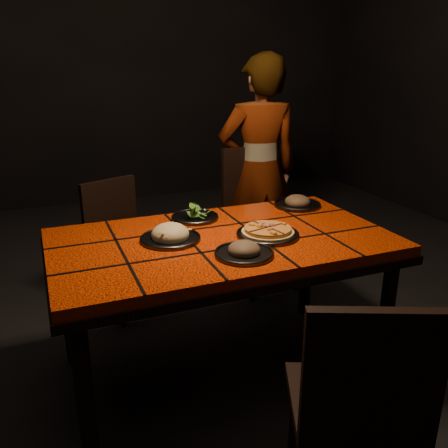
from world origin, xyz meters
name	(u,v)px	position (x,y,z in m)	size (l,w,h in m)	color
room_shell	(222,73)	(0.00, 0.00, 1.50)	(6.04, 7.04, 3.08)	black
dining_table	(222,252)	(0.00, 0.00, 0.67)	(1.62, 0.92, 0.75)	#F33B07
chair_near	(359,401)	(0.08, -0.98, 0.52)	(0.54, 0.54, 0.90)	black
chair_far_left	(119,237)	(-0.35, 0.90, 0.48)	(0.50, 0.50, 0.84)	black
chair_far_right	(257,208)	(0.63, 0.92, 0.56)	(0.47, 0.47, 0.98)	black
diner	(259,171)	(0.68, 1.00, 0.80)	(0.59, 0.38, 1.61)	brown
plate_pizza	(268,233)	(0.21, -0.07, 0.77)	(0.31, 0.31, 0.04)	#35353A
plate_pasta	(170,235)	(-0.24, 0.05, 0.77)	(0.29, 0.29, 0.09)	#35353A
plate_salad	(195,214)	(-0.03, 0.31, 0.78)	(0.25, 0.25, 0.07)	#35353A
plate_mushroom_a	(244,250)	(0.00, -0.25, 0.77)	(0.26, 0.26, 0.08)	#35353A
plate_mushroom_b	(297,202)	(0.59, 0.31, 0.77)	(0.27, 0.27, 0.09)	#35353A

